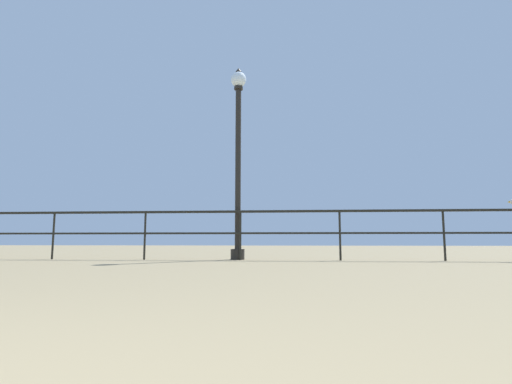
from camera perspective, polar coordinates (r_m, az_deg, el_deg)
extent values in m
cube|color=black|center=(8.28, -2.25, -2.84)|extent=(24.48, 0.05, 0.05)
cube|color=black|center=(8.26, -2.27, -5.96)|extent=(24.48, 0.04, 0.04)
cylinder|color=black|center=(9.66, -27.18, -5.64)|extent=(0.04, 0.04, 1.00)
cylinder|color=black|center=(8.75, -15.72, -6.09)|extent=(0.04, 0.04, 1.00)
cylinder|color=black|center=(8.26, -2.27, -6.30)|extent=(0.04, 0.04, 1.00)
cylinder|color=black|center=(8.25, 12.01, -6.16)|extent=(0.04, 0.04, 1.00)
cylinder|color=black|center=(8.74, 25.47, -5.68)|extent=(0.04, 0.04, 1.00)
cylinder|color=black|center=(8.45, -2.67, -8.96)|extent=(0.29, 0.29, 0.22)
cylinder|color=black|center=(8.59, -2.60, 3.57)|extent=(0.12, 0.12, 3.51)
cylinder|color=black|center=(9.09, -2.54, 14.70)|extent=(0.20, 0.20, 0.06)
sphere|color=white|center=(9.16, -2.53, 15.88)|extent=(0.35, 0.35, 0.35)
cone|color=black|center=(9.25, -2.53, 17.15)|extent=(0.15, 0.15, 0.10)
cone|color=gold|center=(9.43, 32.63, -1.23)|extent=(0.07, 0.07, 0.05)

